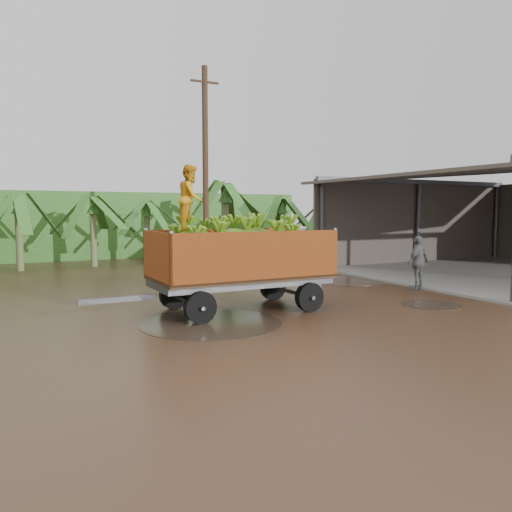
{
  "coord_description": "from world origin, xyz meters",
  "views": [
    {
      "loc": [
        -7.28,
        -12.66,
        2.6
      ],
      "look_at": [
        -1.13,
        -0.52,
        1.36
      ],
      "focal_mm": 35.0,
      "sensor_mm": 36.0,
      "label": 1
    }
  ],
  "objects": [
    {
      "name": "ground",
      "position": [
        0.0,
        0.0,
        0.0
      ],
      "size": [
        100.0,
        100.0,
        0.0
      ],
      "primitive_type": "plane",
      "color": "black",
      "rests_on": "ground"
    },
    {
      "name": "packing_shed",
      "position": [
        11.77,
        1.77,
        2.5
      ],
      "size": [
        12.78,
        10.8,
        4.76
      ],
      "color": "gray",
      "rests_on": "ground"
    },
    {
      "name": "hedge_north",
      "position": [
        -2.0,
        16.0,
        1.8
      ],
      "size": [
        22.0,
        3.0,
        3.6
      ],
      "primitive_type": "cube",
      "color": "#2D661E",
      "rests_on": "ground"
    },
    {
      "name": "banana_trailer",
      "position": [
        -1.86,
        -1.02,
        1.38
      ],
      "size": [
        6.32,
        2.26,
        3.71
      ],
      "rotation": [
        0.0,
        0.0,
        0.01
      ],
      "color": "#BA511A",
      "rests_on": "ground"
    },
    {
      "name": "man_blue",
      "position": [
        0.77,
        -0.48,
        0.96
      ],
      "size": [
        0.71,
        0.47,
        1.93
      ],
      "primitive_type": "imported",
      "rotation": [
        0.0,
        0.0,
        3.16
      ],
      "color": "#758CD5",
      "rests_on": "ground"
    },
    {
      "name": "man_grey",
      "position": [
        4.91,
        -0.48,
        0.89
      ],
      "size": [
        1.12,
        0.66,
        1.78
      ],
      "primitive_type": "imported",
      "rotation": [
        0.0,
        0.0,
        3.37
      ],
      "color": "slate",
      "rests_on": "ground"
    },
    {
      "name": "utility_pole",
      "position": [
        0.24,
        6.79,
        4.27
      ],
      "size": [
        1.2,
        0.24,
        8.44
      ],
      "color": "#47301E",
      "rests_on": "ground"
    },
    {
      "name": "banana_plants",
      "position": [
        -5.63,
        6.32,
        1.81
      ],
      "size": [
        24.15,
        20.35,
        4.11
      ],
      "color": "#2D661E",
      "rests_on": "ground"
    }
  ]
}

